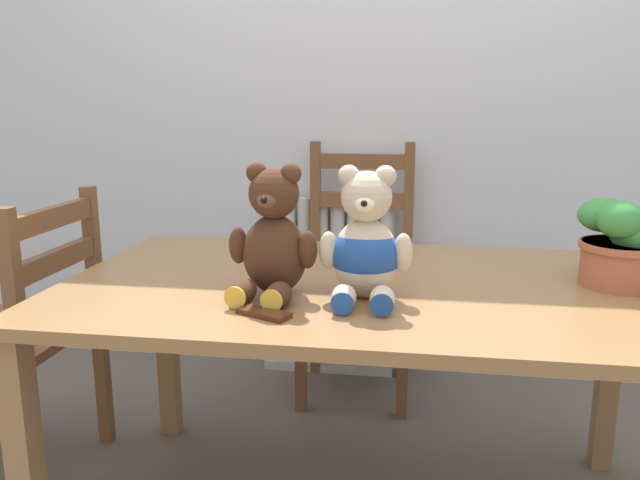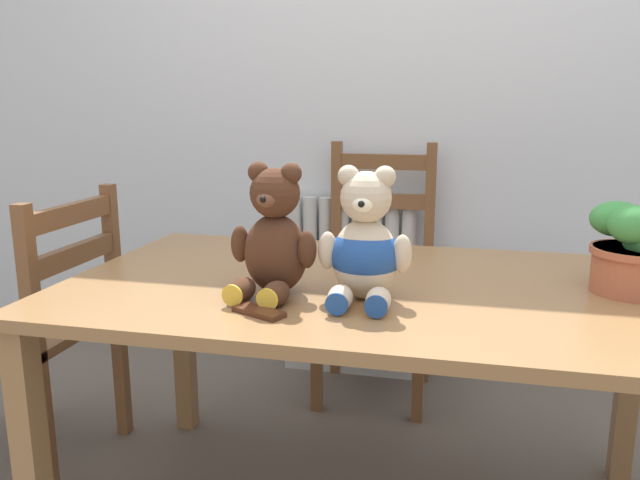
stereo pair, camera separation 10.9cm
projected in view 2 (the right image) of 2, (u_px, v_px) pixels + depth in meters
name	position (u px, v px, depth m)	size (l,w,h in m)	color
wall_back	(416.00, 63.00, 2.47)	(8.00, 0.04, 2.60)	silver
radiator	(350.00, 294.00, 2.67)	(0.56, 0.10, 0.76)	beige
dining_table	(372.00, 313.00, 1.59)	(1.55, 0.90, 0.70)	olive
wooden_chair_behind	(377.00, 275.00, 2.45)	(0.42, 0.39, 0.99)	brown
wooden_chair_side	(44.00, 326.00, 1.95)	(0.39, 0.45, 0.89)	brown
teddy_bear_left	(274.00, 238.00, 1.46)	(0.22, 0.23, 0.31)	#472819
teddy_bear_right	(365.00, 247.00, 1.42)	(0.21, 0.22, 0.31)	beige
potted_plant	(636.00, 249.00, 1.47)	(0.21, 0.20, 0.22)	#B25B3D
chocolate_bar	(259.00, 312.00, 1.34)	(0.12, 0.05, 0.01)	#472314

